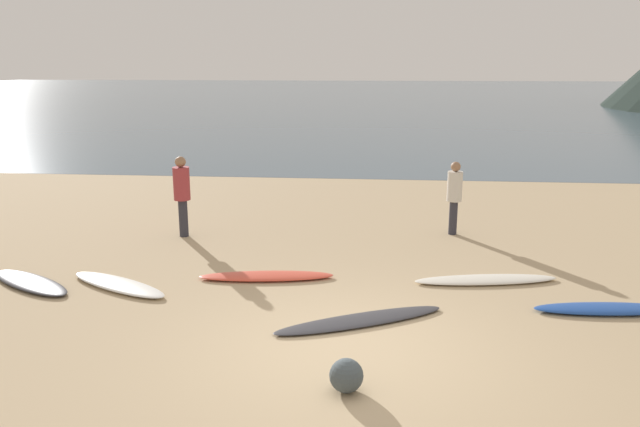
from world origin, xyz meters
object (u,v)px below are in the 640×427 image
Objects in this scene: beach_rock_far at (346,376)px; person_1 at (454,192)px; surfboard_2 at (118,284)px; surfboard_1 at (30,282)px; person_0 at (182,190)px; surfboard_4 at (360,320)px; surfboard_3 at (267,276)px; surfboard_6 at (607,309)px; surfboard_5 at (486,280)px.

person_1 is at bearing 73.98° from beach_rock_far.
person_1 reaches higher than surfboard_2.
surfboard_1 is 3.59m from person_0.
surfboard_1 is 5.48m from surfboard_4.
surfboard_3 is at bearing 133.29° from person_1.
surfboard_3 is at bearing 164.75° from surfboard_6.
surfboard_3 is 1.34× the size of person_0.
surfboard_1 is at bearing -150.42° from surfboard_2.
surfboard_4 is 3.61m from surfboard_6.
surfboard_2 is (1.47, 0.04, 0.00)m from surfboard_1.
surfboard_3 is 3.84m from beach_rock_far.
surfboard_1 is at bearing 109.54° from person_0.
surfboard_1 is 0.92× the size of surfboard_6.
surfboard_5 is at bearing 60.25° from beach_rock_far.
beach_rock_far is (5.28, -2.87, 0.14)m from surfboard_1.
person_0 is 5.61m from person_1.
surfboard_4 is 6.71× the size of beach_rock_far.
surfboard_1 is 0.82× the size of surfboard_5.
surfboard_2 is 0.98× the size of surfboard_6.
person_0 reaches higher than surfboard_2.
surfboard_4 is (3.92, -1.03, -0.01)m from surfboard_2.
surfboard_4 is 2.71m from surfboard_5.
surfboard_2 reaches higher than surfboard_1.
surfboard_5 is at bearing -4.64° from surfboard_3.
surfboard_2 is at bearing 172.65° from surfboard_6.
surfboard_5 reaches higher than surfboard_4.
surfboard_4 is at bearing 13.45° from surfboard_2.
surfboard_3 is at bearing 113.21° from beach_rock_far.
surfboard_3 is at bearing 41.16° from surfboard_1.
person_1 is (5.57, 0.67, -0.08)m from person_0.
surfboard_4 is 1.65× the size of person_1.
surfboard_2 is 6.87m from person_1.
surfboard_3 is at bearing 172.99° from surfboard_5.
surfboard_3 is 1.06× the size of surfboard_6.
surfboard_2 is at bearing 142.69° from beach_rock_far.
surfboard_6 reaches higher than surfboard_5.
person_0 reaches higher than surfboard_1.
person_0 reaches higher than surfboard_6.
surfboard_6 is 4.47m from beach_rock_far.
surfboard_2 reaches higher than surfboard_3.
beach_rock_far reaches higher than surfboard_3.
surfboard_4 is at bearing -179.88° from person_0.
surfboard_5 is 6.28× the size of beach_rock_far.
surfboard_3 is (2.31, 0.62, -0.00)m from surfboard_2.
surfboard_5 is at bearing 35.75° from surfboard_2.
surfboard_6 is at bearing 29.40° from surfboard_1.
surfboard_3 is 5.92× the size of beach_rock_far.
surfboard_4 is at bearing 20.86° from surfboard_1.
surfboard_4 is at bearing -147.58° from surfboard_5.
person_0 is at bearing 149.08° from surfboard_5.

